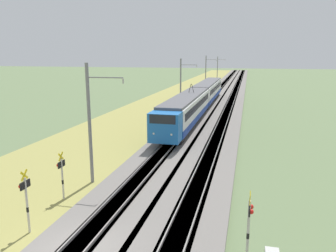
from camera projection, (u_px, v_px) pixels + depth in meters
The scene contains 13 objects.
ballast_main at pixel (210, 100), 61.60m from camera, with size 240.00×4.40×0.30m.
ballast_adjacent at pixel (232, 101), 60.66m from camera, with size 240.00×4.40×0.30m.
track_main at pixel (210, 100), 61.60m from camera, with size 240.00×1.57×0.45m.
track_adjacent at pixel (232, 100), 60.66m from camera, with size 240.00×1.57×0.45m.
grass_verge at pixel (173, 99), 63.25m from camera, with size 240.00×11.95×0.12m.
passenger_train at pixel (199, 98), 48.12m from camera, with size 42.52×2.87×4.93m.
crossing_signal_near at pixel (26, 196), 15.37m from camera, with size 0.70×0.23×3.29m.
crossing_signal_far at pixel (249, 221), 13.23m from camera, with size 0.70×0.23×3.17m.
crossing_signal_aux at pixel (62, 172), 19.09m from camera, with size 0.70×0.23×3.00m.
catenary_mast_near at pixel (90, 124), 21.12m from camera, with size 0.22×2.56×8.02m.
catenary_mast_mid at pixel (181, 85), 48.99m from camera, with size 0.22×2.56×7.92m.
catenary_mast_far at pixel (206, 73), 76.81m from camera, with size 0.22×2.56×8.24m.
catenary_mast_distant at pixel (218, 69), 104.70m from camera, with size 0.22×2.56×7.87m.
Camera 1 is at (-11.35, -6.88, 8.51)m, focal length 35.00 mm.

